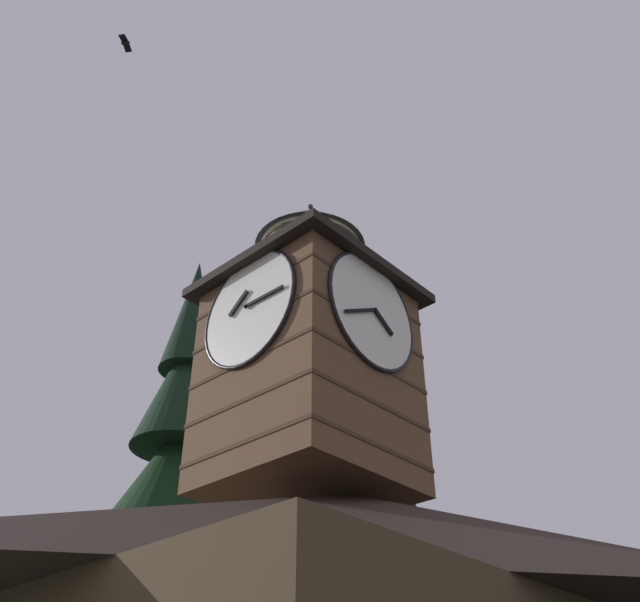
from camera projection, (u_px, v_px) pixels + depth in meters
clock_tower at (309, 351)px, 18.32m from camera, size 4.87×4.87×8.87m
pine_tree_behind at (165, 559)px, 21.56m from camera, size 6.65×6.65×18.23m
pine_tree_aside at (376, 536)px, 22.80m from camera, size 6.44×6.44×19.49m
moon at (110, 578)px, 47.32m from camera, size 2.03×2.03×2.03m
flying_bird_high at (125, 43)px, 22.56m from camera, size 0.66×0.54×0.17m
flying_bird_low at (368, 292)px, 26.18m from camera, size 0.75×0.22×0.12m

